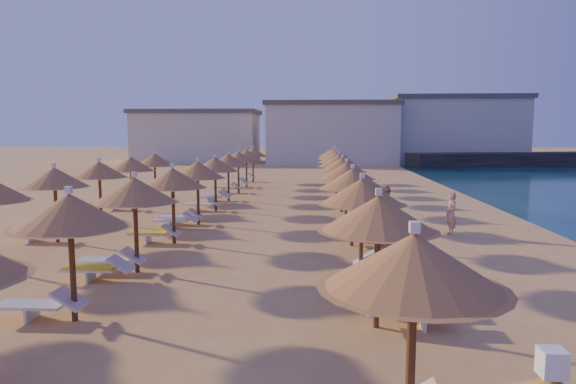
# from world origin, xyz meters

# --- Properties ---
(ground) EXTENTS (220.00, 220.00, 0.00)m
(ground) POSITION_xyz_m (0.00, 0.00, 0.00)
(ground) COLOR #DCAD60
(ground) RESTS_ON ground
(jetty) EXTENTS (30.09, 11.04, 1.50)m
(jetty) POSITION_xyz_m (25.66, 41.49, 0.75)
(jetty) COLOR black
(jetty) RESTS_ON ground
(hotel_blocks) EXTENTS (47.65, 11.49, 8.10)m
(hotel_blocks) POSITION_xyz_m (3.29, 45.96, 3.70)
(hotel_blocks) COLOR beige
(hotel_blocks) RESTS_ON ground
(parasol_row_east) EXTENTS (2.36, 38.69, 2.75)m
(parasol_row_east) POSITION_xyz_m (2.18, 3.37, 2.21)
(parasol_row_east) COLOR brown
(parasol_row_east) RESTS_ON ground
(parasol_row_west) EXTENTS (2.36, 38.69, 2.75)m
(parasol_row_west) POSITION_xyz_m (-3.88, 3.37, 2.21)
(parasol_row_west) COLOR brown
(parasol_row_west) RESTS_ON ground
(parasol_row_inland) EXTENTS (2.36, 20.52, 2.75)m
(parasol_row_inland) POSITION_xyz_m (-8.00, 1.55, 2.21)
(parasol_row_inland) COLOR brown
(parasol_row_inland) RESTS_ON ground
(loungers) EXTENTS (13.36, 37.82, 0.66)m
(loungers) POSITION_xyz_m (-2.01, 3.06, 0.34)
(loungers) COLOR silver
(loungers) RESTS_ON ground
(beachgoer_b) EXTENTS (0.93, 1.04, 1.77)m
(beachgoer_b) POSITION_xyz_m (3.62, 2.20, 0.89)
(beachgoer_b) COLOR tan
(beachgoer_b) RESTS_ON ground
(beachgoer_a) EXTENTS (0.47, 0.63, 1.59)m
(beachgoer_a) POSITION_xyz_m (5.97, 1.75, 0.79)
(beachgoer_a) COLOR tan
(beachgoer_a) RESTS_ON ground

